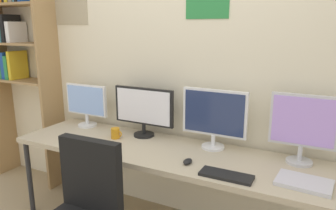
{
  "coord_description": "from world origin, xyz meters",
  "views": [
    {
      "loc": [
        1.07,
        -1.47,
        1.68
      ],
      "look_at": [
        0.0,
        0.65,
        1.09
      ],
      "focal_mm": 34.08,
      "sensor_mm": 36.0,
      "label": 1
    }
  ],
  "objects_px": {
    "monitor_far_left": "(86,103)",
    "monitor_far_right": "(303,126)",
    "bookshelf": "(15,49)",
    "coffee_mug": "(116,133)",
    "desk": "(165,155)",
    "computer_mouse": "(188,161)",
    "monitor_center_left": "(144,109)",
    "monitor_center_right": "(214,116)",
    "keyboard_left": "(89,146)",
    "laptop_closed": "(304,183)",
    "keyboard_right": "(226,175)"
  },
  "relations": [
    {
      "from": "monitor_center_left",
      "to": "monitor_far_right",
      "type": "relative_size",
      "value": 1.14
    },
    {
      "from": "monitor_center_left",
      "to": "monitor_center_right",
      "type": "height_order",
      "value": "monitor_center_right"
    },
    {
      "from": "desk",
      "to": "monitor_far_right",
      "type": "distance_m",
      "value": 1.03
    },
    {
      "from": "coffee_mug",
      "to": "monitor_center_left",
      "type": "bearing_deg",
      "value": 41.99
    },
    {
      "from": "monitor_far_left",
      "to": "monitor_center_right",
      "type": "distance_m",
      "value": 1.27
    },
    {
      "from": "monitor_far_left",
      "to": "monitor_far_right",
      "type": "height_order",
      "value": "monitor_far_right"
    },
    {
      "from": "keyboard_right",
      "to": "coffee_mug",
      "type": "relative_size",
      "value": 3.19
    },
    {
      "from": "keyboard_right",
      "to": "coffee_mug",
      "type": "height_order",
      "value": "coffee_mug"
    },
    {
      "from": "bookshelf",
      "to": "keyboard_left",
      "type": "distance_m",
      "value": 1.58
    },
    {
      "from": "monitor_far_left",
      "to": "computer_mouse",
      "type": "relative_size",
      "value": 4.76
    },
    {
      "from": "monitor_far_left",
      "to": "monitor_far_right",
      "type": "relative_size",
      "value": 0.93
    },
    {
      "from": "laptop_closed",
      "to": "coffee_mug",
      "type": "distance_m",
      "value": 1.52
    },
    {
      "from": "desk",
      "to": "monitor_far_left",
      "type": "relative_size",
      "value": 5.58
    },
    {
      "from": "monitor_far_left",
      "to": "computer_mouse",
      "type": "xyz_separation_m",
      "value": [
        1.21,
        -0.37,
        -0.21
      ]
    },
    {
      "from": "monitor_far_right",
      "to": "computer_mouse",
      "type": "height_order",
      "value": "monitor_far_right"
    },
    {
      "from": "laptop_closed",
      "to": "coffee_mug",
      "type": "xyz_separation_m",
      "value": [
        -1.52,
        0.16,
        0.03
      ]
    },
    {
      "from": "computer_mouse",
      "to": "monitor_center_right",
      "type": "bearing_deg",
      "value": 80.71
    },
    {
      "from": "keyboard_left",
      "to": "laptop_closed",
      "type": "height_order",
      "value": "laptop_closed"
    },
    {
      "from": "desk",
      "to": "bookshelf",
      "type": "distance_m",
      "value": 2.05
    },
    {
      "from": "monitor_far_left",
      "to": "laptop_closed",
      "type": "xyz_separation_m",
      "value": [
        1.97,
        -0.32,
        -0.21
      ]
    },
    {
      "from": "monitor_far_left",
      "to": "keyboard_left",
      "type": "xyz_separation_m",
      "value": [
        0.4,
        -0.44,
        -0.21
      ]
    },
    {
      "from": "desk",
      "to": "computer_mouse",
      "type": "bearing_deg",
      "value": -30.96
    },
    {
      "from": "laptop_closed",
      "to": "monitor_far_right",
      "type": "bearing_deg",
      "value": 104.41
    },
    {
      "from": "monitor_far_right",
      "to": "desk",
      "type": "bearing_deg",
      "value": -167.47
    },
    {
      "from": "monitor_far_left",
      "to": "monitor_center_right",
      "type": "bearing_deg",
      "value": 0.0
    },
    {
      "from": "keyboard_left",
      "to": "keyboard_right",
      "type": "height_order",
      "value": "same"
    },
    {
      "from": "monitor_center_right",
      "to": "computer_mouse",
      "type": "bearing_deg",
      "value": -99.29
    },
    {
      "from": "monitor_far_right",
      "to": "keyboard_left",
      "type": "distance_m",
      "value": 1.6
    },
    {
      "from": "desk",
      "to": "keyboard_right",
      "type": "height_order",
      "value": "keyboard_right"
    },
    {
      "from": "laptop_closed",
      "to": "keyboard_left",
      "type": "bearing_deg",
      "value": -171.25
    },
    {
      "from": "bookshelf",
      "to": "coffee_mug",
      "type": "bearing_deg",
      "value": -7.54
    },
    {
      "from": "keyboard_right",
      "to": "laptop_closed",
      "type": "distance_m",
      "value": 0.47
    },
    {
      "from": "computer_mouse",
      "to": "bookshelf",
      "type": "bearing_deg",
      "value": 169.86
    },
    {
      "from": "desk",
      "to": "laptop_closed",
      "type": "relative_size",
      "value": 7.97
    },
    {
      "from": "coffee_mug",
      "to": "laptop_closed",
      "type": "bearing_deg",
      "value": -5.97
    },
    {
      "from": "monitor_far_right",
      "to": "laptop_closed",
      "type": "bearing_deg",
      "value": -80.07
    },
    {
      "from": "monitor_center_left",
      "to": "monitor_far_right",
      "type": "distance_m",
      "value": 1.27
    },
    {
      "from": "bookshelf",
      "to": "monitor_far_left",
      "type": "distance_m",
      "value": 1.06
    },
    {
      "from": "desk",
      "to": "bookshelf",
      "type": "height_order",
      "value": "bookshelf"
    },
    {
      "from": "computer_mouse",
      "to": "coffee_mug",
      "type": "bearing_deg",
      "value": 165.23
    },
    {
      "from": "desk",
      "to": "monitor_far_right",
      "type": "height_order",
      "value": "monitor_far_right"
    },
    {
      "from": "monitor_center_left",
      "to": "coffee_mug",
      "type": "xyz_separation_m",
      "value": [
        -0.18,
        -0.17,
        -0.2
      ]
    },
    {
      "from": "monitor_far_right",
      "to": "bookshelf",
      "type": "bearing_deg",
      "value": 179.64
    },
    {
      "from": "monitor_far_left",
      "to": "computer_mouse",
      "type": "distance_m",
      "value": 1.28
    },
    {
      "from": "bookshelf",
      "to": "monitor_center_right",
      "type": "bearing_deg",
      "value": -0.46
    },
    {
      "from": "desk",
      "to": "computer_mouse",
      "type": "relative_size",
      "value": 26.57
    },
    {
      "from": "monitor_center_left",
      "to": "computer_mouse",
      "type": "distance_m",
      "value": 0.72
    },
    {
      "from": "monitor_center_left",
      "to": "monitor_far_right",
      "type": "bearing_deg",
      "value": -0.0
    },
    {
      "from": "monitor_center_left",
      "to": "keyboard_left",
      "type": "distance_m",
      "value": 0.55
    },
    {
      "from": "monitor_center_left",
      "to": "monitor_center_right",
      "type": "xyz_separation_m",
      "value": [
        0.64,
        0.0,
        0.02
      ]
    }
  ]
}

